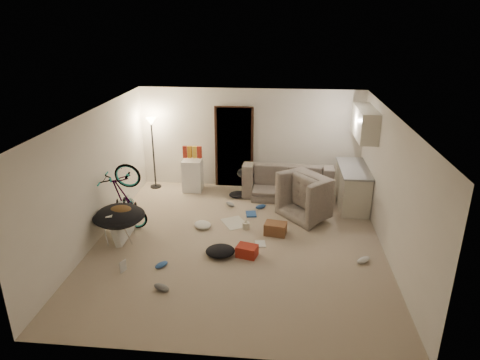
# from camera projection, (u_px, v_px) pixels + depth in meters

# --- Properties ---
(floor) EXTENTS (5.50, 6.00, 0.02)m
(floor) POSITION_uv_depth(u_px,v_px,m) (238.00, 242.00, 8.33)
(floor) COLOR #B8A48D
(floor) RESTS_ON ground
(ceiling) EXTENTS (5.50, 6.00, 0.02)m
(ceiling) POSITION_uv_depth(u_px,v_px,m) (238.00, 115.00, 7.42)
(ceiling) COLOR white
(ceiling) RESTS_ON wall_back
(wall_back) EXTENTS (5.50, 0.02, 2.50)m
(wall_back) POSITION_uv_depth(u_px,v_px,m) (250.00, 139.00, 10.67)
(wall_back) COLOR white
(wall_back) RESTS_ON floor
(wall_front) EXTENTS (5.50, 0.02, 2.50)m
(wall_front) POSITION_uv_depth(u_px,v_px,m) (213.00, 274.00, 5.08)
(wall_front) COLOR white
(wall_front) RESTS_ON floor
(wall_left) EXTENTS (0.02, 6.00, 2.50)m
(wall_left) POSITION_uv_depth(u_px,v_px,m) (94.00, 177.00, 8.12)
(wall_left) COLOR white
(wall_left) RESTS_ON floor
(wall_right) EXTENTS (0.02, 6.00, 2.50)m
(wall_right) POSITION_uv_depth(u_px,v_px,m) (392.00, 188.00, 7.63)
(wall_right) COLOR white
(wall_right) RESTS_ON floor
(doorway) EXTENTS (0.85, 0.10, 2.04)m
(doorway) POSITION_uv_depth(u_px,v_px,m) (234.00, 148.00, 10.75)
(doorway) COLOR black
(doorway) RESTS_ON floor
(door_trim) EXTENTS (0.97, 0.04, 2.10)m
(door_trim) POSITION_uv_depth(u_px,v_px,m) (234.00, 148.00, 10.73)
(door_trim) COLOR black
(door_trim) RESTS_ON floor
(floor_lamp) EXTENTS (0.28, 0.28, 1.81)m
(floor_lamp) POSITION_uv_depth(u_px,v_px,m) (152.00, 138.00, 10.53)
(floor_lamp) COLOR black
(floor_lamp) RESTS_ON floor
(kitchen_counter) EXTENTS (0.60, 1.50, 0.88)m
(kitchen_counter) POSITION_uv_depth(u_px,v_px,m) (352.00, 187.00, 9.81)
(kitchen_counter) COLOR beige
(kitchen_counter) RESTS_ON floor
(counter_top) EXTENTS (0.64, 1.54, 0.04)m
(counter_top) POSITION_uv_depth(u_px,v_px,m) (354.00, 168.00, 9.64)
(counter_top) COLOR gray
(counter_top) RESTS_ON kitchen_counter
(kitchen_uppers) EXTENTS (0.38, 1.40, 0.65)m
(kitchen_uppers) POSITION_uv_depth(u_px,v_px,m) (365.00, 123.00, 9.25)
(kitchen_uppers) COLOR beige
(kitchen_uppers) RESTS_ON wall_right
(sofa) EXTENTS (2.17, 0.92, 0.62)m
(sofa) POSITION_uv_depth(u_px,v_px,m) (288.00, 183.00, 10.40)
(sofa) COLOR #343B34
(sofa) RESTS_ON floor
(armchair) EXTENTS (1.46, 1.48, 0.72)m
(armchair) POSITION_uv_depth(u_px,v_px,m) (316.00, 199.00, 9.38)
(armchair) COLOR #343B34
(armchair) RESTS_ON floor
(bicycle) EXTENTS (1.52, 0.67, 0.88)m
(bicycle) POSITION_uv_depth(u_px,v_px,m) (126.00, 213.00, 8.64)
(bicycle) COLOR black
(bicycle) RESTS_ON floor
(book_asset) EXTENTS (0.26, 0.23, 0.02)m
(book_asset) POSITION_uv_depth(u_px,v_px,m) (120.00, 273.00, 7.30)
(book_asset) COLOR maroon
(book_asset) RESTS_ON floor
(mini_fridge) EXTENTS (0.48, 0.48, 0.80)m
(mini_fridge) POSITION_uv_depth(u_px,v_px,m) (193.00, 175.00, 10.68)
(mini_fridge) COLOR white
(mini_fridge) RESTS_ON floor
(snack_box_0) EXTENTS (0.10, 0.08, 0.30)m
(snack_box_0) POSITION_uv_depth(u_px,v_px,m) (185.00, 152.00, 10.48)
(snack_box_0) COLOR maroon
(snack_box_0) RESTS_ON mini_fridge
(snack_box_1) EXTENTS (0.11, 0.09, 0.30)m
(snack_box_1) POSITION_uv_depth(u_px,v_px,m) (190.00, 152.00, 10.47)
(snack_box_1) COLOR #C67C18
(snack_box_1) RESTS_ON mini_fridge
(snack_box_2) EXTENTS (0.12, 0.09, 0.30)m
(snack_box_2) POSITION_uv_depth(u_px,v_px,m) (195.00, 152.00, 10.45)
(snack_box_2) COLOR gold
(snack_box_2) RESTS_ON mini_fridge
(snack_box_3) EXTENTS (0.12, 0.10, 0.30)m
(snack_box_3) POSITION_uv_depth(u_px,v_px,m) (199.00, 152.00, 10.44)
(snack_box_3) COLOR maroon
(snack_box_3) RESTS_ON mini_fridge
(saucer_chair) EXTENTS (0.99, 0.99, 0.71)m
(saucer_chair) POSITION_uv_depth(u_px,v_px,m) (120.00, 220.00, 8.27)
(saucer_chair) COLOR silver
(saucer_chair) RESTS_ON floor
(hoodie) EXTENTS (0.52, 0.45, 0.22)m
(hoodie) POSITION_uv_depth(u_px,v_px,m) (120.00, 212.00, 8.17)
(hoodie) COLOR #54391D
(hoodie) RESTS_ON saucer_chair
(sofa_drape) EXTENTS (0.59, 0.49, 0.28)m
(sofa_drape) POSITION_uv_depth(u_px,v_px,m) (249.00, 173.00, 10.41)
(sofa_drape) COLOR black
(sofa_drape) RESTS_ON sofa
(tv_box) EXTENTS (0.26, 1.01, 0.68)m
(tv_box) POSITION_uv_depth(u_px,v_px,m) (123.00, 221.00, 8.46)
(tv_box) COLOR silver
(tv_box) RESTS_ON floor
(drink_case_a) EXTENTS (0.47, 0.37, 0.24)m
(drink_case_a) POSITION_uv_depth(u_px,v_px,m) (276.00, 229.00, 8.59)
(drink_case_a) COLOR brown
(drink_case_a) RESTS_ON floor
(drink_case_b) EXTENTS (0.42, 0.35, 0.21)m
(drink_case_b) POSITION_uv_depth(u_px,v_px,m) (247.00, 251.00, 7.80)
(drink_case_b) COLOR maroon
(drink_case_b) RESTS_ON floor
(juicer) EXTENTS (0.15, 0.15, 0.22)m
(juicer) POSITION_uv_depth(u_px,v_px,m) (246.00, 225.00, 8.80)
(juicer) COLOR beige
(juicer) RESTS_ON floor
(newspaper) EXTENTS (0.67, 0.72, 0.01)m
(newspaper) POSITION_uv_depth(u_px,v_px,m) (235.00, 223.00, 9.09)
(newspaper) COLOR silver
(newspaper) RESTS_ON floor
(book_blue) EXTENTS (0.26, 0.33, 0.03)m
(book_blue) POSITION_uv_depth(u_px,v_px,m) (251.00, 214.00, 9.47)
(book_blue) COLOR #305EB0
(book_blue) RESTS_ON floor
(book_white) EXTENTS (0.23, 0.28, 0.02)m
(book_white) POSITION_uv_depth(u_px,v_px,m) (260.00, 244.00, 8.23)
(book_white) COLOR silver
(book_white) RESTS_ON floor
(shoe_0) EXTENTS (0.28, 0.23, 0.10)m
(shoe_0) POSITION_uv_depth(u_px,v_px,m) (261.00, 207.00, 9.75)
(shoe_0) COLOR #305EB0
(shoe_0) RESTS_ON floor
(shoe_1) EXTENTS (0.26, 0.26, 0.10)m
(shoe_1) POSITION_uv_depth(u_px,v_px,m) (230.00, 204.00, 9.87)
(shoe_1) COLOR slate
(shoe_1) RESTS_ON floor
(shoe_2) EXTENTS (0.25, 0.27, 0.10)m
(shoe_2) POSITION_uv_depth(u_px,v_px,m) (161.00, 265.00, 7.48)
(shoe_2) COLOR #305EB0
(shoe_2) RESTS_ON floor
(shoe_3) EXTENTS (0.31, 0.22, 0.11)m
(shoe_3) POSITION_uv_depth(u_px,v_px,m) (161.00, 287.00, 6.84)
(shoe_3) COLOR slate
(shoe_3) RESTS_ON floor
(shoe_4) EXTENTS (0.31, 0.28, 0.11)m
(shoe_4) POSITION_uv_depth(u_px,v_px,m) (364.00, 260.00, 7.61)
(shoe_4) COLOR white
(shoe_4) RESTS_ON floor
(clothes_lump_a) EXTENTS (0.62, 0.55, 0.17)m
(clothes_lump_a) POSITION_uv_depth(u_px,v_px,m) (220.00, 251.00, 7.84)
(clothes_lump_a) COLOR black
(clothes_lump_a) RESTS_ON floor
(clothes_lump_b) EXTENTS (0.51, 0.48, 0.13)m
(clothes_lump_b) POSITION_uv_depth(u_px,v_px,m) (237.00, 194.00, 10.37)
(clothes_lump_b) COLOR black
(clothes_lump_b) RESTS_ON floor
(clothes_lump_c) EXTENTS (0.51, 0.50, 0.12)m
(clothes_lump_c) POSITION_uv_depth(u_px,v_px,m) (203.00, 225.00, 8.88)
(clothes_lump_c) COLOR silver
(clothes_lump_c) RESTS_ON floor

